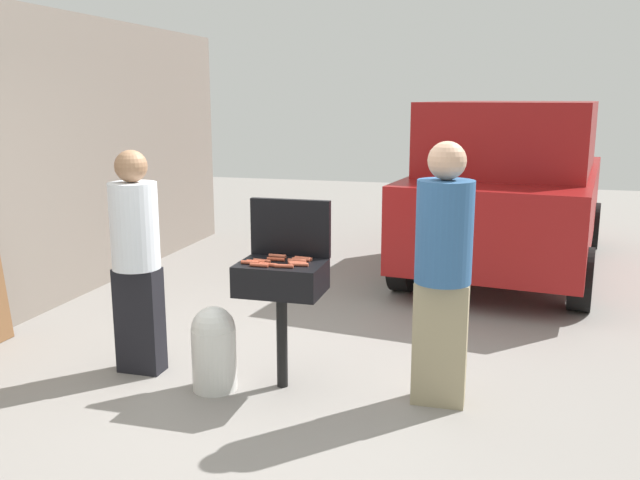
{
  "coord_description": "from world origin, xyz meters",
  "views": [
    {
      "loc": [
        1.58,
        -4.47,
        2.07
      ],
      "look_at": [
        0.24,
        0.42,
        1.0
      ],
      "focal_mm": 38.02,
      "sensor_mm": 36.0,
      "label": 1
    }
  ],
  "objects_px": {
    "hot_dog_5": "(250,263)",
    "bbq_grill": "(281,282)",
    "hot_dog_8": "(297,263)",
    "person_right": "(443,266)",
    "hot_dog_4": "(301,259)",
    "person_left": "(136,254)",
    "propane_tank": "(214,347)",
    "hot_dog_12": "(259,265)",
    "parked_minivan": "(511,185)",
    "hot_dog_9": "(268,265)",
    "hot_dog_10": "(284,266)",
    "hot_dog_7": "(297,261)",
    "hot_dog_2": "(256,262)",
    "hot_dog_3": "(276,259)",
    "hot_dog_1": "(299,264)",
    "hot_dog_6": "(303,258)",
    "hot_dog_11": "(278,256)",
    "hot_dog_0": "(262,261)"
  },
  "relations": [
    {
      "from": "propane_tank",
      "to": "hot_dog_2",
      "type": "bearing_deg",
      "value": 18.9
    },
    {
      "from": "hot_dog_1",
      "to": "hot_dog_11",
      "type": "relative_size",
      "value": 1.0
    },
    {
      "from": "hot_dog_4",
      "to": "propane_tank",
      "type": "height_order",
      "value": "hot_dog_4"
    },
    {
      "from": "hot_dog_2",
      "to": "person_right",
      "type": "distance_m",
      "value": 1.29
    },
    {
      "from": "bbq_grill",
      "to": "parked_minivan",
      "type": "height_order",
      "value": "parked_minivan"
    },
    {
      "from": "parked_minivan",
      "to": "hot_dog_4",
      "type": "bearing_deg",
      "value": 77.82
    },
    {
      "from": "hot_dog_5",
      "to": "hot_dog_11",
      "type": "bearing_deg",
      "value": 63.67
    },
    {
      "from": "hot_dog_5",
      "to": "hot_dog_4",
      "type": "bearing_deg",
      "value": 30.36
    },
    {
      "from": "hot_dog_6",
      "to": "parked_minivan",
      "type": "relative_size",
      "value": 0.03
    },
    {
      "from": "bbq_grill",
      "to": "hot_dog_8",
      "type": "relative_size",
      "value": 7.15
    },
    {
      "from": "hot_dog_7",
      "to": "hot_dog_12",
      "type": "height_order",
      "value": "same"
    },
    {
      "from": "hot_dog_7",
      "to": "hot_dog_8",
      "type": "xyz_separation_m",
      "value": [
        0.02,
        -0.06,
        0.0
      ]
    },
    {
      "from": "hot_dog_2",
      "to": "hot_dog_10",
      "type": "relative_size",
      "value": 1.0
    },
    {
      "from": "hot_dog_10",
      "to": "parked_minivan",
      "type": "bearing_deg",
      "value": 70.37
    },
    {
      "from": "hot_dog_1",
      "to": "hot_dog_4",
      "type": "xyz_separation_m",
      "value": [
        -0.03,
        0.15,
        0.0
      ]
    },
    {
      "from": "person_right",
      "to": "hot_dog_5",
      "type": "bearing_deg",
      "value": 14.76
    },
    {
      "from": "hot_dog_2",
      "to": "hot_dog_3",
      "type": "xyz_separation_m",
      "value": [
        0.11,
        0.11,
        0.0
      ]
    },
    {
      "from": "hot_dog_4",
      "to": "hot_dog_8",
      "type": "bearing_deg",
      "value": -87.46
    },
    {
      "from": "hot_dog_1",
      "to": "hot_dog_7",
      "type": "xyz_separation_m",
      "value": [
        -0.05,
        0.1,
        0.0
      ]
    },
    {
      "from": "bbq_grill",
      "to": "person_right",
      "type": "height_order",
      "value": "person_right"
    },
    {
      "from": "person_left",
      "to": "propane_tank",
      "type": "bearing_deg",
      "value": -4.23
    },
    {
      "from": "bbq_grill",
      "to": "hot_dog_1",
      "type": "distance_m",
      "value": 0.23
    },
    {
      "from": "hot_dog_8",
      "to": "hot_dog_12",
      "type": "relative_size",
      "value": 1.0
    },
    {
      "from": "hot_dog_0",
      "to": "hot_dog_11",
      "type": "distance_m",
      "value": 0.18
    },
    {
      "from": "propane_tank",
      "to": "person_right",
      "type": "distance_m",
      "value": 1.72
    },
    {
      "from": "hot_dog_11",
      "to": "hot_dog_12",
      "type": "height_order",
      "value": "same"
    },
    {
      "from": "hot_dog_7",
      "to": "propane_tank",
      "type": "bearing_deg",
      "value": -159.87
    },
    {
      "from": "hot_dog_2",
      "to": "hot_dog_11",
      "type": "bearing_deg",
      "value": 67.07
    },
    {
      "from": "hot_dog_12",
      "to": "person_right",
      "type": "distance_m",
      "value": 1.25
    },
    {
      "from": "hot_dog_1",
      "to": "hot_dog_10",
      "type": "relative_size",
      "value": 1.0
    },
    {
      "from": "bbq_grill",
      "to": "hot_dog_4",
      "type": "bearing_deg",
      "value": 33.82
    },
    {
      "from": "hot_dog_8",
      "to": "hot_dog_2",
      "type": "bearing_deg",
      "value": -171.73
    },
    {
      "from": "bbq_grill",
      "to": "hot_dog_2",
      "type": "xyz_separation_m",
      "value": [
        -0.16,
        -0.07,
        0.16
      ]
    },
    {
      "from": "bbq_grill",
      "to": "hot_dog_2",
      "type": "distance_m",
      "value": 0.24
    },
    {
      "from": "hot_dog_3",
      "to": "person_right",
      "type": "bearing_deg",
      "value": -0.18
    },
    {
      "from": "hot_dog_4",
      "to": "person_left",
      "type": "bearing_deg",
      "value": -175.65
    },
    {
      "from": "hot_dog_4",
      "to": "hot_dog_10",
      "type": "distance_m",
      "value": 0.22
    },
    {
      "from": "hot_dog_0",
      "to": "person_left",
      "type": "height_order",
      "value": "person_left"
    },
    {
      "from": "hot_dog_7",
      "to": "parked_minivan",
      "type": "xyz_separation_m",
      "value": [
        1.46,
        4.04,
        0.08
      ]
    },
    {
      "from": "hot_dog_3",
      "to": "propane_tank",
      "type": "distance_m",
      "value": 0.77
    },
    {
      "from": "hot_dog_5",
      "to": "bbq_grill",
      "type": "bearing_deg",
      "value": 28.02
    },
    {
      "from": "hot_dog_3",
      "to": "hot_dog_8",
      "type": "distance_m",
      "value": 0.19
    },
    {
      "from": "hot_dog_6",
      "to": "propane_tank",
      "type": "distance_m",
      "value": 0.9
    },
    {
      "from": "hot_dog_7",
      "to": "hot_dog_5",
      "type": "bearing_deg",
      "value": -155.33
    },
    {
      "from": "hot_dog_2",
      "to": "hot_dog_4",
      "type": "height_order",
      "value": "same"
    },
    {
      "from": "hot_dog_10",
      "to": "parked_minivan",
      "type": "xyz_separation_m",
      "value": [
        1.5,
        4.21,
        0.08
      ]
    },
    {
      "from": "hot_dog_9",
      "to": "hot_dog_10",
      "type": "xyz_separation_m",
      "value": [
        0.12,
        -0.01,
        0.0
      ]
    },
    {
      "from": "hot_dog_5",
      "to": "hot_dog_8",
      "type": "height_order",
      "value": "same"
    },
    {
      "from": "hot_dog_12",
      "to": "parked_minivan",
      "type": "bearing_deg",
      "value": 68.38
    },
    {
      "from": "hot_dog_8",
      "to": "person_right",
      "type": "bearing_deg",
      "value": 3.65
    }
  ]
}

